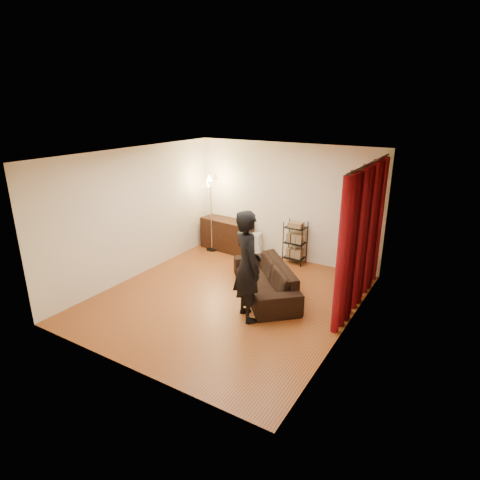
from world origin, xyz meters
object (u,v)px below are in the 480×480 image
Objects in this scene: sofa at (265,279)px; person at (248,266)px; wire_shelf at (295,243)px; storage_boxes at (255,244)px; media_cabinet at (227,235)px; floor_lamp at (211,213)px.

sofa is 1.17m from person.
wire_shelf is (-0.15, 1.75, 0.19)m from sofa.
person is 3.15m from storage_boxes.
wire_shelf reaches higher than sofa.
sofa is 1.76m from wire_shelf.
storage_boxes is 0.54× the size of wire_shelf.
media_cabinet is at bearing -12.20° from person.
media_cabinet is at bearing -173.52° from storage_boxes.
storage_boxes is (0.75, 0.08, -0.12)m from media_cabinet.
storage_boxes is (-1.39, 2.74, -0.69)m from person.
person is at bearing -44.71° from media_cabinet.
media_cabinet is 0.70× the size of floor_lamp.
wire_shelf is (1.82, 0.05, 0.11)m from media_cabinet.
wire_shelf is (-0.31, 2.70, -0.46)m from person.
floor_lamp is at bearing -136.27° from media_cabinet.
wire_shelf is 2.19m from floor_lamp.
wire_shelf reaches higher than media_cabinet.
person is 2.76m from wire_shelf.
floor_lamp is at bearing -163.32° from storage_boxes.
floor_lamp is (-2.28, 1.47, 0.64)m from sofa.
person is at bearing -33.12° from sofa.
storage_boxes is at bearing 178.89° from wire_shelf.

